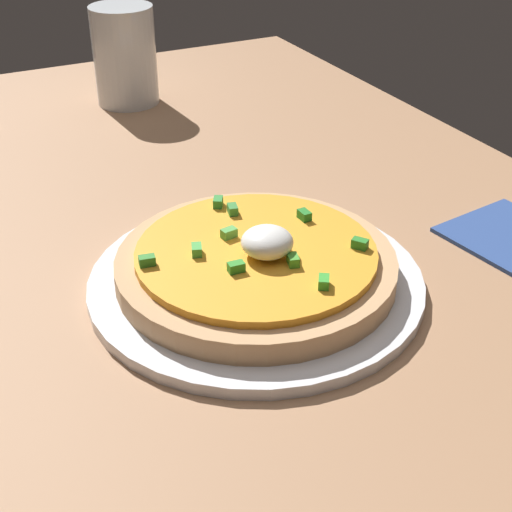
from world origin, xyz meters
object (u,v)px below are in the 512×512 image
at_px(plate, 256,282).
at_px(napkin, 512,237).
at_px(pizza, 256,263).
at_px(cup_near, 125,61).

distance_m(plate, napkin, 0.25).
xyz_separation_m(pizza, napkin, (0.04, 0.25, -0.02)).
bearing_deg(pizza, cup_near, 174.44).
bearing_deg(plate, napkin, 81.90).
bearing_deg(pizza, napkin, 81.97).
height_order(pizza, napkin, pizza).
bearing_deg(cup_near, napkin, 21.62).
relative_size(plate, pizza, 1.20).
bearing_deg(napkin, cup_near, -158.38).
height_order(plate, pizza, pizza).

